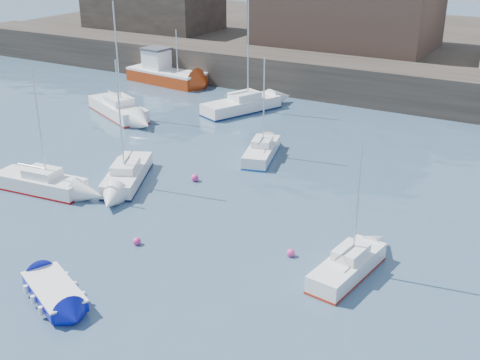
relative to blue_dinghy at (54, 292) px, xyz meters
The scene contains 16 objects.
water 2.44m from the blue_dinghy, 28.62° to the right, with size 220.00×220.00×0.00m, color #2D4760.
quay_wall 33.93m from the blue_dinghy, 86.42° to the left, with size 90.00×5.00×3.00m, color #28231E.
land_strip 51.90m from the blue_dinghy, 87.66° to the left, with size 90.00×32.00×2.80m, color #28231E.
warehouse 42.49m from the blue_dinghy, 95.30° to the left, with size 16.40×10.40×7.60m.
bldg_west 48.61m from the blue_dinghy, 122.36° to the left, with size 14.00×8.00×5.00m.
blue_dinghy is the anchor object (origin of this frame).
fishing_boat 34.79m from the blue_dinghy, 119.17° to the left, with size 7.79×3.67×4.98m.
sailboat_a 11.04m from the blue_dinghy, 139.20° to the left, with size 5.44×2.22×6.88m.
sailboat_b 11.70m from the blue_dinghy, 115.58° to the left, with size 3.91×5.70×7.04m.
sailboat_c 11.78m from the blue_dinghy, 38.22° to the left, with size 2.03×4.60×5.85m.
sailboat_e 24.56m from the blue_dinghy, 124.43° to the left, with size 6.87×4.78×8.51m.
sailboat_f 17.70m from the blue_dinghy, 90.71° to the left, with size 2.73×4.97×6.16m.
sailboat_h 26.50m from the blue_dinghy, 103.52° to the left, with size 4.46×6.75×8.32m.
buoy_near 5.07m from the blue_dinghy, 90.06° to the left, with size 0.36×0.36×0.36m, color #E43288.
buoy_mid 10.01m from the blue_dinghy, 49.13° to the left, with size 0.36×0.36×0.36m, color #E43288.
buoy_far 12.64m from the blue_dinghy, 98.08° to the left, with size 0.43×0.43×0.43m, color #E43288.
Camera 1 is at (13.84, -12.40, 13.49)m, focal length 45.00 mm.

